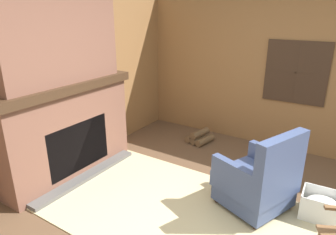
{
  "coord_description": "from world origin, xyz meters",
  "views": [
    {
      "loc": [
        0.89,
        -2.35,
        2.12
      ],
      "look_at": [
        -0.95,
        0.5,
        0.9
      ],
      "focal_mm": 32.0,
      "sensor_mm": 36.0,
      "label": 1
    }
  ],
  "objects_px": {
    "firewood_stack": "(200,137)",
    "decorative_plate_on_mantel": "(55,72)",
    "laundry_basket": "(322,206)",
    "oil_lamp_vase": "(33,81)",
    "storage_case": "(103,67)",
    "armchair": "(258,181)"
  },
  "relations": [
    {
      "from": "armchair",
      "to": "oil_lamp_vase",
      "type": "relative_size",
      "value": 4.16
    },
    {
      "from": "oil_lamp_vase",
      "to": "storage_case",
      "type": "distance_m",
      "value": 1.12
    },
    {
      "from": "firewood_stack",
      "to": "oil_lamp_vase",
      "type": "relative_size",
      "value": 1.97
    },
    {
      "from": "armchair",
      "to": "firewood_stack",
      "type": "distance_m",
      "value": 1.9
    },
    {
      "from": "firewood_stack",
      "to": "storage_case",
      "type": "xyz_separation_m",
      "value": [
        -1.05,
        -1.11,
        1.27
      ]
    },
    {
      "from": "laundry_basket",
      "to": "oil_lamp_vase",
      "type": "bearing_deg",
      "value": -159.19
    },
    {
      "from": "armchair",
      "to": "laundry_basket",
      "type": "distance_m",
      "value": 0.71
    },
    {
      "from": "oil_lamp_vase",
      "to": "storage_case",
      "type": "relative_size",
      "value": 0.97
    },
    {
      "from": "oil_lamp_vase",
      "to": "storage_case",
      "type": "bearing_deg",
      "value": 89.99
    },
    {
      "from": "laundry_basket",
      "to": "storage_case",
      "type": "distance_m",
      "value": 3.28
    },
    {
      "from": "laundry_basket",
      "to": "storage_case",
      "type": "xyz_separation_m",
      "value": [
        -3.06,
        -0.04,
        1.2
      ]
    },
    {
      "from": "storage_case",
      "to": "laundry_basket",
      "type": "bearing_deg",
      "value": 0.69
    },
    {
      "from": "laundry_basket",
      "to": "oil_lamp_vase",
      "type": "relative_size",
      "value": 1.87
    },
    {
      "from": "armchair",
      "to": "oil_lamp_vase",
      "type": "xyz_separation_m",
      "value": [
        -2.41,
        -0.94,
        1.01
      ]
    },
    {
      "from": "decorative_plate_on_mantel",
      "to": "oil_lamp_vase",
      "type": "bearing_deg",
      "value": -86.44
    },
    {
      "from": "firewood_stack",
      "to": "storage_case",
      "type": "bearing_deg",
      "value": -133.21
    },
    {
      "from": "firewood_stack",
      "to": "storage_case",
      "type": "distance_m",
      "value": 1.98
    },
    {
      "from": "firewood_stack",
      "to": "decorative_plate_on_mantel",
      "type": "bearing_deg",
      "value": -119.08
    },
    {
      "from": "armchair",
      "to": "oil_lamp_vase",
      "type": "height_order",
      "value": "oil_lamp_vase"
    },
    {
      "from": "laundry_basket",
      "to": "armchair",
      "type": "bearing_deg",
      "value": -161.43
    },
    {
      "from": "oil_lamp_vase",
      "to": "laundry_basket",
      "type": "bearing_deg",
      "value": 20.81
    },
    {
      "from": "decorative_plate_on_mantel",
      "to": "firewood_stack",
      "type": "bearing_deg",
      "value": 60.92
    }
  ]
}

